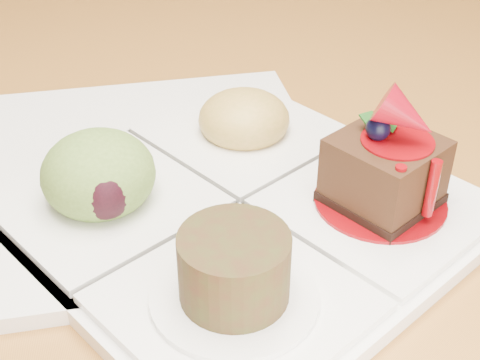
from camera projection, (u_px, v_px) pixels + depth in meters
name	position (u px, v px, depth m)	size (l,w,h in m)	color
dining_table	(200.00, 86.00, 0.81)	(1.00, 1.80, 0.75)	#A46F2A
sampler_plate	(233.00, 194.00, 0.47)	(0.37, 0.37, 0.11)	white
second_plate	(138.00, 173.00, 0.52)	(0.29, 0.29, 0.01)	white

